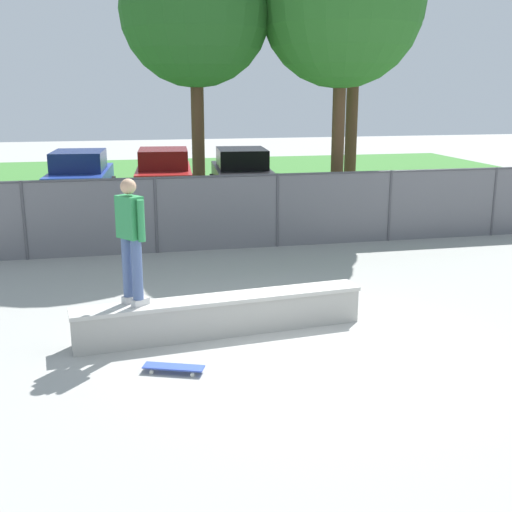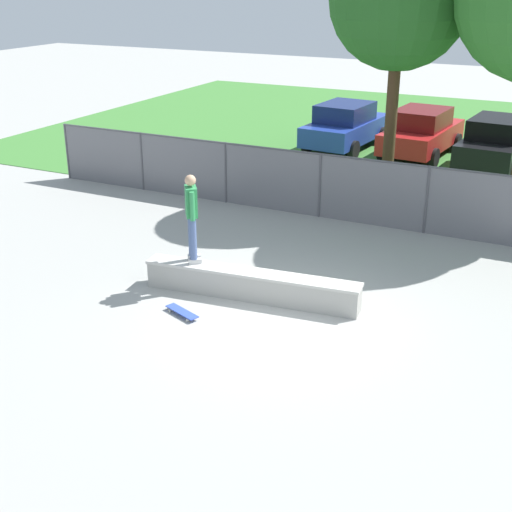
{
  "view_description": "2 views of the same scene",
  "coord_description": "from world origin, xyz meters",
  "px_view_note": "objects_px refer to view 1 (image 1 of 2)",
  "views": [
    {
      "loc": [
        -2.26,
        -8.5,
        3.58
      ],
      "look_at": [
        -0.27,
        0.51,
        1.2
      ],
      "focal_mm": 45.14,
      "sensor_mm": 36.0,
      "label": 1
    },
    {
      "loc": [
        4.82,
        -10.65,
        6.07
      ],
      "look_at": [
        -0.6,
        0.37,
        1.01
      ],
      "focal_mm": 48.81,
      "sensor_mm": 36.0,
      "label": 2
    }
  ],
  "objects_px": {
    "car_blue": "(80,176)",
    "tree_near_right": "(342,5)",
    "skateboarder": "(131,236)",
    "car_black": "(241,173)",
    "tree_near_left": "(195,11)",
    "car_red": "(164,173)",
    "concrete_ledge": "(221,315)",
    "skateboard": "(174,367)",
    "tree_mid": "(356,3)"
  },
  "relations": [
    {
      "from": "tree_near_right",
      "to": "car_red",
      "type": "distance_m",
      "value": 8.86
    },
    {
      "from": "tree_mid",
      "to": "tree_near_right",
      "type": "bearing_deg",
      "value": -124.78
    },
    {
      "from": "skateboarder",
      "to": "car_blue",
      "type": "height_order",
      "value": "skateboarder"
    },
    {
      "from": "tree_near_right",
      "to": "tree_mid",
      "type": "bearing_deg",
      "value": 55.22
    },
    {
      "from": "concrete_ledge",
      "to": "tree_near_left",
      "type": "bearing_deg",
      "value": 84.94
    },
    {
      "from": "car_blue",
      "to": "tree_near_right",
      "type": "bearing_deg",
      "value": -43.49
    },
    {
      "from": "concrete_ledge",
      "to": "skateboarder",
      "type": "height_order",
      "value": "skateboarder"
    },
    {
      "from": "car_black",
      "to": "car_red",
      "type": "bearing_deg",
      "value": 170.73
    },
    {
      "from": "tree_near_right",
      "to": "car_blue",
      "type": "xyz_separation_m",
      "value": [
        -6.65,
        6.31,
        -4.7
      ]
    },
    {
      "from": "tree_near_right",
      "to": "car_black",
      "type": "distance_m",
      "value": 7.73
    },
    {
      "from": "concrete_ledge",
      "to": "car_blue",
      "type": "bearing_deg",
      "value": 101.29
    },
    {
      "from": "concrete_ledge",
      "to": "skateboarder",
      "type": "distance_m",
      "value": 1.82
    },
    {
      "from": "concrete_ledge",
      "to": "tree_mid",
      "type": "bearing_deg",
      "value": 57.52
    },
    {
      "from": "car_blue",
      "to": "car_black",
      "type": "height_order",
      "value": "same"
    },
    {
      "from": "concrete_ledge",
      "to": "car_black",
      "type": "distance_m",
      "value": 12.84
    },
    {
      "from": "skateboard",
      "to": "tree_mid",
      "type": "relative_size",
      "value": 0.11
    },
    {
      "from": "concrete_ledge",
      "to": "car_red",
      "type": "xyz_separation_m",
      "value": [
        0.19,
        12.94,
        0.55
      ]
    },
    {
      "from": "concrete_ledge",
      "to": "car_blue",
      "type": "relative_size",
      "value": 1.02
    },
    {
      "from": "skateboard",
      "to": "car_blue",
      "type": "distance_m",
      "value": 14.2
    },
    {
      "from": "skateboarder",
      "to": "tree_mid",
      "type": "distance_m",
      "value": 10.67
    },
    {
      "from": "tree_near_right",
      "to": "car_blue",
      "type": "distance_m",
      "value": 10.3
    },
    {
      "from": "car_blue",
      "to": "skateboard",
      "type": "bearing_deg",
      "value": -83.03
    },
    {
      "from": "concrete_ledge",
      "to": "tree_mid",
      "type": "relative_size",
      "value": 0.59
    },
    {
      "from": "tree_near_left",
      "to": "car_red",
      "type": "bearing_deg",
      "value": 94.46
    },
    {
      "from": "car_red",
      "to": "concrete_ledge",
      "type": "bearing_deg",
      "value": -90.82
    },
    {
      "from": "tree_near_right",
      "to": "car_black",
      "type": "relative_size",
      "value": 1.73
    },
    {
      "from": "car_red",
      "to": "tree_near_left",
      "type": "bearing_deg",
      "value": -85.54
    },
    {
      "from": "skateboarder",
      "to": "skateboard",
      "type": "bearing_deg",
      "value": -69.63
    },
    {
      "from": "tree_mid",
      "to": "car_blue",
      "type": "bearing_deg",
      "value": 144.87
    },
    {
      "from": "tree_near_right",
      "to": "tree_mid",
      "type": "distance_m",
      "value": 1.35
    },
    {
      "from": "tree_near_right",
      "to": "car_red",
      "type": "xyz_separation_m",
      "value": [
        -3.9,
        6.42,
        -4.7
      ]
    },
    {
      "from": "skateboard",
      "to": "tree_near_left",
      "type": "xyz_separation_m",
      "value": [
        1.48,
        8.42,
        5.32
      ]
    },
    {
      "from": "concrete_ledge",
      "to": "tree_near_left",
      "type": "height_order",
      "value": "tree_near_left"
    },
    {
      "from": "concrete_ledge",
      "to": "tree_mid",
      "type": "distance_m",
      "value": 10.55
    },
    {
      "from": "car_blue",
      "to": "car_red",
      "type": "xyz_separation_m",
      "value": [
        2.75,
        0.11,
        0.0
      ]
    },
    {
      "from": "skateboarder",
      "to": "car_black",
      "type": "distance_m",
      "value": 13.24
    },
    {
      "from": "skateboarder",
      "to": "car_black",
      "type": "relative_size",
      "value": 0.42
    },
    {
      "from": "skateboarder",
      "to": "tree_near_left",
      "type": "relative_size",
      "value": 0.25
    },
    {
      "from": "car_blue",
      "to": "skateboarder",
      "type": "bearing_deg",
      "value": -84.33
    },
    {
      "from": "skateboard",
      "to": "skateboarder",
      "type": "bearing_deg",
      "value": 110.37
    },
    {
      "from": "concrete_ledge",
      "to": "skateboarder",
      "type": "relative_size",
      "value": 2.44
    },
    {
      "from": "skateboard",
      "to": "car_red",
      "type": "bearing_deg",
      "value": 85.87
    },
    {
      "from": "concrete_ledge",
      "to": "tree_near_left",
      "type": "distance_m",
      "value": 8.83
    },
    {
      "from": "skateboarder",
      "to": "tree_mid",
      "type": "bearing_deg",
      "value": 51.38
    },
    {
      "from": "car_black",
      "to": "tree_near_right",
      "type": "bearing_deg",
      "value": -77.78
    },
    {
      "from": "tree_near_right",
      "to": "car_red",
      "type": "bearing_deg",
      "value": 121.28
    },
    {
      "from": "skateboarder",
      "to": "tree_mid",
      "type": "height_order",
      "value": "tree_mid"
    },
    {
      "from": "tree_near_left",
      "to": "tree_mid",
      "type": "relative_size",
      "value": 0.95
    },
    {
      "from": "concrete_ledge",
      "to": "tree_near_right",
      "type": "bearing_deg",
      "value": 57.92
    },
    {
      "from": "skateboarder",
      "to": "tree_near_right",
      "type": "bearing_deg",
      "value": 50.78
    }
  ]
}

